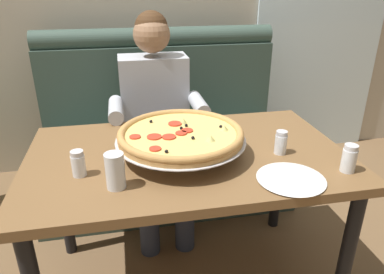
% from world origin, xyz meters
% --- Properties ---
extents(booth_bench, '(1.64, 0.78, 1.13)m').
position_xyz_m(booth_bench, '(0.00, 0.89, 0.40)').
color(booth_bench, '#384C42').
rests_on(booth_bench, ground_plane).
extents(dining_table, '(1.37, 0.84, 0.74)m').
position_xyz_m(dining_table, '(0.00, 0.00, 0.65)').
color(dining_table, brown).
rests_on(dining_table, ground_plane).
extents(diner_main, '(0.54, 0.64, 1.27)m').
position_xyz_m(diner_main, '(-0.07, 0.62, 0.71)').
color(diner_main, '#2D3342').
rests_on(diner_main, ground_plane).
extents(pizza, '(0.55, 0.55, 0.13)m').
position_xyz_m(pizza, '(-0.03, -0.01, 0.83)').
color(pizza, silver).
rests_on(pizza, dining_table).
extents(shaker_oregano, '(0.05, 0.05, 0.10)m').
position_xyz_m(shaker_oregano, '(0.39, -0.08, 0.79)').
color(shaker_oregano, white).
rests_on(shaker_oregano, dining_table).
extents(shaker_pepper_flakes, '(0.06, 0.06, 0.11)m').
position_xyz_m(shaker_pepper_flakes, '(0.59, -0.28, 0.79)').
color(shaker_pepper_flakes, white).
rests_on(shaker_pepper_flakes, dining_table).
extents(shaker_parmesan, '(0.05, 0.05, 0.10)m').
position_xyz_m(shaker_parmesan, '(-0.44, -0.11, 0.79)').
color(shaker_parmesan, white).
rests_on(shaker_parmesan, dining_table).
extents(plate_near_left, '(0.26, 0.26, 0.02)m').
position_xyz_m(plate_near_left, '(0.34, -0.30, 0.75)').
color(plate_near_left, white).
rests_on(plate_near_left, dining_table).
extents(drinking_glass, '(0.07, 0.07, 0.14)m').
position_xyz_m(drinking_glass, '(-0.30, -0.23, 0.80)').
color(drinking_glass, silver).
rests_on(drinking_glass, dining_table).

